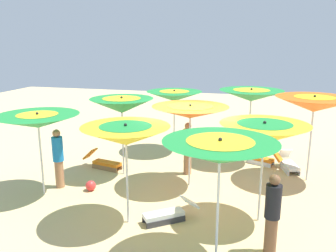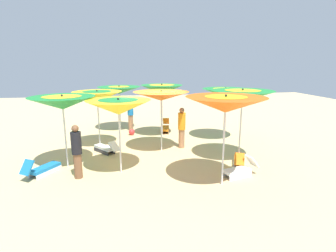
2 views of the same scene
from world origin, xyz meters
name	(u,v)px [view 1 (image 1 of 2)]	position (x,y,z in m)	size (l,w,h in m)	color
ground	(191,190)	(0.00, 0.00, -0.02)	(37.00, 37.00, 0.04)	#D1B57F
beach_umbrella_0	(220,152)	(3.07, 1.09, 2.16)	(2.06, 2.06, 2.41)	silver
beach_umbrella_1	(264,133)	(1.32, 1.86, 2.10)	(1.95, 1.95, 2.37)	silver
beach_umbrella_2	(314,104)	(-1.52, 3.23, 2.31)	(2.17, 2.17, 2.57)	silver
beach_umbrella_3	(126,135)	(2.16, -1.03, 2.07)	(1.94, 1.94, 2.34)	silver
beach_umbrella_4	(190,112)	(-0.26, -0.10, 2.16)	(2.12, 2.12, 2.38)	silver
beach_umbrella_5	(251,95)	(-2.81, 1.45, 2.30)	(2.11, 2.11, 2.54)	silver
beach_umbrella_6	(38,121)	(1.32, -3.80, 2.04)	(2.14, 2.14, 2.27)	silver
beach_umbrella_7	(122,105)	(-0.61, -2.25, 2.18)	(1.90, 1.90, 2.45)	silver
beach_umbrella_8	(174,96)	(-3.28, -1.29, 2.10)	(2.02, 2.02, 2.33)	silver
lounger_1	(289,164)	(-2.26, 2.77, 0.21)	(1.19, 0.66, 0.60)	silver
lounger_2	(168,213)	(1.89, -0.17, 0.19)	(1.06, 1.25, 0.53)	#333338
lounger_3	(264,159)	(-2.58, 1.98, 0.20)	(0.73, 1.15, 0.58)	silver
lounger_4	(104,162)	(-0.91, -3.06, 0.21)	(0.60, 1.40, 0.61)	olive
beachgoer_0	(272,213)	(2.58, 2.08, 0.85)	(0.30, 0.30, 1.64)	brown
beachgoer_1	(58,157)	(0.80, -3.62, 0.89)	(0.30, 0.30, 1.69)	#A3704C
beachgoer_2	(188,148)	(-1.12, -0.33, 0.86)	(0.30, 0.30, 1.65)	#A3704C
beach_ball	(91,186)	(0.80, -2.67, 0.14)	(0.29, 0.29, 0.29)	red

